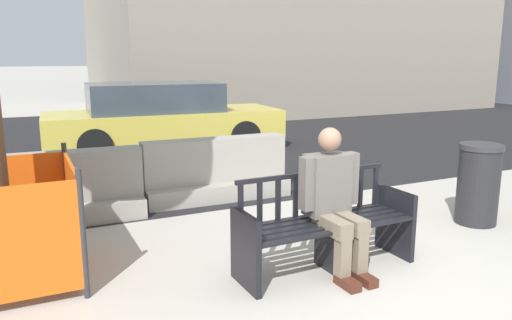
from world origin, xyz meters
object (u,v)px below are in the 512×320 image
street_bench (325,227)px  jersey_barrier_left (56,194)px  jersey_barrier_centre (215,174)px  seated_person (333,198)px  trash_bin (478,184)px  car_taxi_near (162,116)px

street_bench → jersey_barrier_left: (-2.14, 2.48, -0.06)m
jersey_barrier_centre → seated_person: bearing=-87.6°
trash_bin → jersey_barrier_centre: bearing=136.0°
jersey_barrier_centre → trash_bin: bearing=-44.0°
car_taxi_near → trash_bin: car_taxi_near is taller
jersey_barrier_centre → trash_bin: size_ratio=2.13×
jersey_barrier_centre → trash_bin: 3.33m
car_taxi_near → trash_bin: 6.52m
jersey_barrier_centre → car_taxi_near: car_taxi_near is taller
trash_bin → car_taxi_near: bearing=108.9°
street_bench → car_taxi_near: (0.21, 6.48, 0.31)m
jersey_barrier_centre → jersey_barrier_left: (-2.07, -0.15, 0.00)m
jersey_barrier_centre → trash_bin: (2.39, -2.32, 0.14)m
street_bench → seated_person: (0.04, -0.06, 0.29)m
street_bench → jersey_barrier_centre: 2.64m
jersey_barrier_left → trash_bin: size_ratio=2.14×
jersey_barrier_left → jersey_barrier_centre: bearing=4.2°
seated_person → trash_bin: bearing=9.3°
trash_bin → seated_person: bearing=-170.7°
jersey_barrier_left → car_taxi_near: bearing=59.6°
jersey_barrier_left → seated_person: bearing=-49.3°
street_bench → jersey_barrier_left: size_ratio=0.84×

